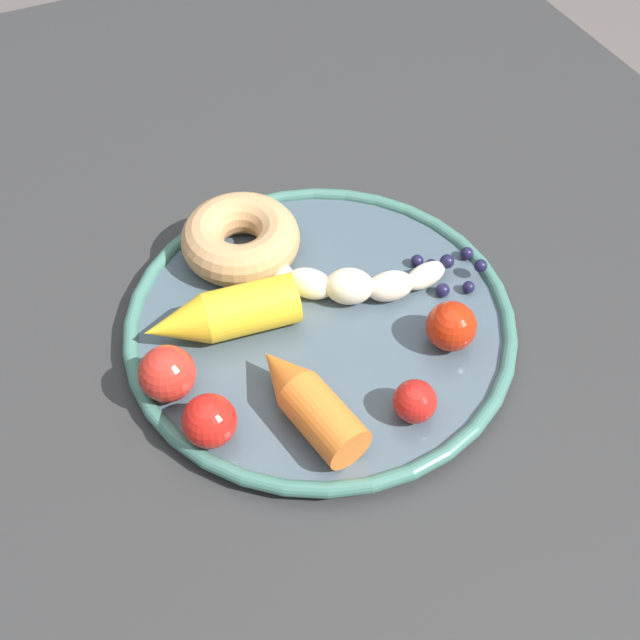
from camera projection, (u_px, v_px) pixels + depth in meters
name	position (u px, v px, depth m)	size (l,w,h in m)	color
ground_plane	(308.00, 627.00, 1.19)	(6.00, 6.00, 0.00)	#5D5552
dining_table	(300.00, 378.00, 0.70)	(1.20, 0.97, 0.71)	#2E2E2E
plate	(320.00, 322.00, 0.64)	(0.31, 0.31, 0.02)	#435460
banana	(350.00, 283.00, 0.64)	(0.09, 0.15, 0.03)	#F2E3C2
carrot_orange	(306.00, 400.00, 0.56)	(0.11, 0.06, 0.04)	orange
carrot_yellow	(221.00, 315.00, 0.61)	(0.05, 0.12, 0.04)	yellow
donut	(241.00, 239.00, 0.67)	(0.10, 0.10, 0.04)	tan
blueberry_pile	(450.00, 269.00, 0.66)	(0.05, 0.05, 0.02)	#191638
tomato_near	(451.00, 326.00, 0.60)	(0.04, 0.04, 0.04)	red
tomato_mid	(415.00, 401.00, 0.57)	(0.03, 0.03, 0.03)	red
tomato_far	(210.00, 421.00, 0.55)	(0.04, 0.04, 0.04)	red
tomato_extra	(167.00, 374.00, 0.57)	(0.04, 0.04, 0.04)	red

